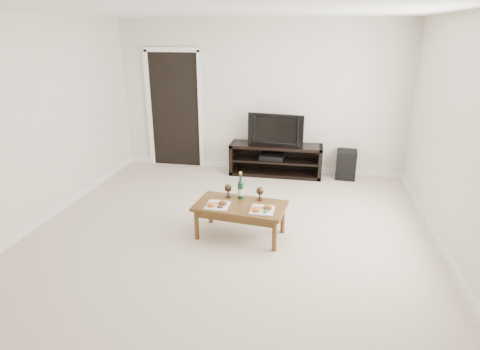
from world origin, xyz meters
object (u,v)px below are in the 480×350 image
object	(u,v)px
subwoofer	(346,164)
coffee_table	(240,220)
media_console	(276,160)
television	(277,129)

from	to	relation	value
subwoofer	coffee_table	size ratio (longest dim) A/B	0.45
media_console	subwoofer	xyz separation A→B (m)	(1.20, 0.04, -0.03)
television	coffee_table	size ratio (longest dim) A/B	0.88
media_console	subwoofer	world-z (taller)	media_console
media_console	coffee_table	distance (m)	2.33
media_console	subwoofer	size ratio (longest dim) A/B	3.22
television	coffee_table	bearing A→B (deg)	-87.45
coffee_table	television	bearing A→B (deg)	85.15
media_console	television	world-z (taller)	television
media_console	coffee_table	world-z (taller)	media_console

